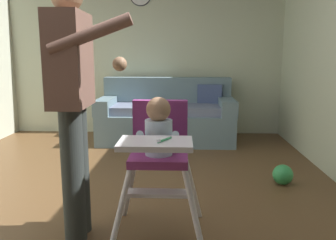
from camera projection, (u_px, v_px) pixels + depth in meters
ground at (102, 225)px, 2.51m from camera, size 5.62×7.39×0.10m
wall_far at (145, 44)px, 5.13m from camera, size 4.82×0.06×2.67m
couch at (167, 117)px, 4.79m from camera, size 1.83×0.86×0.86m
high_chair at (159, 143)px, 2.16m from camera, size 0.62×0.73×0.92m
adult_standing at (73, 98)px, 2.12m from camera, size 0.52×0.49×1.60m
toy_ball at (283, 175)px, 3.16m from camera, size 0.19×0.19×0.19m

